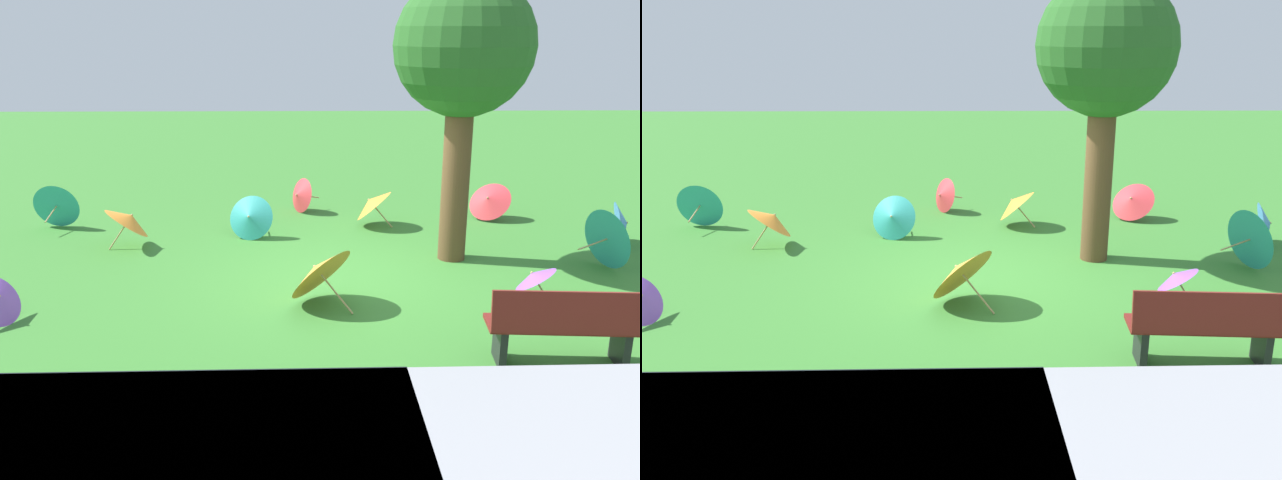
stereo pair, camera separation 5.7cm
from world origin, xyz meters
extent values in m
plane|color=#387A2D|center=(0.00, 0.00, 0.00)|extent=(40.00, 40.00, 0.00)
cube|color=maroon|center=(-2.09, 2.70, 0.45)|extent=(1.63, 0.56, 0.05)
cube|color=maroon|center=(-2.08, 2.90, 0.68)|extent=(1.60, 0.22, 0.45)
cube|color=black|center=(-1.45, 2.65, 0.23)|extent=(0.11, 0.41, 0.45)
cube|color=black|center=(-2.73, 2.74, 0.23)|extent=(0.11, 0.41, 0.45)
cylinder|color=brown|center=(-1.63, -0.79, 1.31)|extent=(0.42, 0.42, 2.61)
sphere|color=#286023|center=(-1.63, -0.79, 3.23)|extent=(2.05, 2.05, 2.05)
cylinder|color=tan|center=(0.56, -3.73, 0.28)|extent=(0.35, 0.22, 0.12)
cone|color=#D8383F|center=(0.78, -3.59, 0.34)|extent=(0.60, 0.73, 0.69)
sphere|color=tan|center=(0.84, -3.56, 0.36)|extent=(0.06, 0.05, 0.04)
cylinder|color=tan|center=(-2.93, -3.19, 0.17)|extent=(0.27, 0.30, 0.34)
cone|color=#D8383F|center=(-2.77, -3.01, 0.38)|extent=(1.03, 1.01, 0.70)
sphere|color=tan|center=(-2.73, -2.97, 0.43)|extent=(0.06, 0.06, 0.05)
cylinder|color=tan|center=(5.14, -2.33, 0.33)|extent=(0.05, 0.54, 0.17)
cone|color=teal|center=(5.12, -2.68, 0.42)|extent=(0.85, 0.42, 0.84)
sphere|color=tan|center=(5.12, -2.76, 0.44)|extent=(0.04, 0.05, 0.04)
cylinder|color=tan|center=(0.25, 1.21, 0.22)|extent=(0.42, 0.33, 0.44)
cone|color=orange|center=(0.49, 1.03, 0.47)|extent=(1.16, 1.20, 0.82)
sphere|color=tan|center=(0.54, 1.00, 0.52)|extent=(0.06, 0.06, 0.05)
cylinder|color=tan|center=(-2.47, 1.03, 0.16)|extent=(0.21, 0.12, 0.31)
cone|color=purple|center=(-2.35, 0.97, 0.35)|extent=(0.74, 0.76, 0.42)
sphere|color=tan|center=(-2.32, 0.95, 0.40)|extent=(0.06, 0.05, 0.05)
cylinder|color=tan|center=(3.72, -1.36, 0.21)|extent=(0.31, 0.14, 0.42)
cone|color=orange|center=(3.54, -1.44, 0.48)|extent=(0.99, 1.02, 0.61)
sphere|color=tan|center=(3.49, -1.46, 0.55)|extent=(0.06, 0.05, 0.05)
cylinder|color=tan|center=(-0.74, -2.54, 0.19)|extent=(0.35, 0.12, 0.39)
cone|color=orange|center=(-0.53, -2.60, 0.44)|extent=(0.88, 0.95, 0.64)
sphere|color=tan|center=(-0.48, -2.61, 0.50)|extent=(0.06, 0.05, 0.05)
cylinder|color=tan|center=(-4.29, -1.49, 0.30)|extent=(0.49, 0.15, 0.15)
cone|color=#4C8CE5|center=(-4.59, -1.41, 0.38)|extent=(0.48, 0.80, 0.75)
sphere|color=tan|center=(-4.65, -1.40, 0.39)|extent=(0.05, 0.05, 0.04)
cylinder|color=tan|center=(-3.60, -0.22, 0.40)|extent=(0.50, 0.21, 0.12)
cone|color=teal|center=(-3.93, -0.34, 0.47)|extent=(0.66, 0.99, 0.94)
sphere|color=tan|center=(-4.02, -0.38, 0.49)|extent=(0.05, 0.05, 0.04)
cylinder|color=tan|center=(1.53, -2.13, 0.26)|extent=(0.14, 0.39, 0.20)
cone|color=teal|center=(1.61, -1.88, 0.38)|extent=(0.87, 0.66, 0.76)
sphere|color=tan|center=(1.62, -1.82, 0.41)|extent=(0.05, 0.06, 0.05)
camera|label=1|loc=(0.62, 9.32, 3.51)|focal=38.32mm
camera|label=2|loc=(0.57, 9.32, 3.51)|focal=38.32mm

